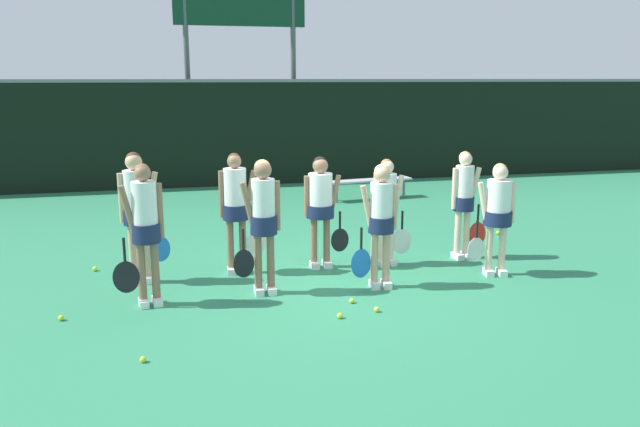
# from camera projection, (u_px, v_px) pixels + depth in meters

# --- Properties ---
(ground_plane) EXTENTS (140.00, 140.00, 0.00)m
(ground_plane) POSITION_uv_depth(u_px,v_px,m) (322.00, 278.00, 8.82)
(ground_plane) COLOR #2D7F56
(fence_windscreen) EXTENTS (60.00, 0.08, 2.74)m
(fence_windscreen) POSITION_uv_depth(u_px,v_px,m) (247.00, 132.00, 16.17)
(fence_windscreen) COLOR black
(fence_windscreen) RESTS_ON ground_plane
(scoreboard) EXTENTS (3.45, 0.15, 5.54)m
(scoreboard) POSITION_uv_depth(u_px,v_px,m) (240.00, 18.00, 16.33)
(scoreboard) COLOR #515156
(scoreboard) RESTS_ON ground_plane
(bench_courtside) EXTENTS (2.13, 0.63, 0.47)m
(bench_courtside) POSITION_uv_depth(u_px,v_px,m) (369.00, 182.00, 14.46)
(bench_courtside) COLOR #B2B2B7
(bench_courtside) RESTS_ON ground_plane
(player_0) EXTENTS (0.64, 0.34, 1.77)m
(player_0) POSITION_uv_depth(u_px,v_px,m) (145.00, 224.00, 7.56)
(player_0) COLOR #8C664C
(player_0) RESTS_ON ground_plane
(player_1) EXTENTS (0.63, 0.35, 1.77)m
(player_1) POSITION_uv_depth(u_px,v_px,m) (263.00, 215.00, 7.99)
(player_1) COLOR #8C664C
(player_1) RESTS_ON ground_plane
(player_2) EXTENTS (0.62, 0.34, 1.67)m
(player_2) POSITION_uv_depth(u_px,v_px,m) (381.00, 216.00, 8.23)
(player_2) COLOR tan
(player_2) RESTS_ON ground_plane
(player_3) EXTENTS (0.66, 0.40, 1.61)m
(player_3) POSITION_uv_depth(u_px,v_px,m) (498.00, 210.00, 8.77)
(player_3) COLOR beige
(player_3) RESTS_ON ground_plane
(player_4) EXTENTS (0.64, 0.36, 1.81)m
(player_4) POSITION_uv_depth(u_px,v_px,m) (137.00, 206.00, 8.41)
(player_4) COLOR tan
(player_4) RESTS_ON ground_plane
(player_5) EXTENTS (0.66, 0.37, 1.74)m
(player_5) POSITION_uv_depth(u_px,v_px,m) (236.00, 203.00, 8.84)
(player_5) COLOR #8C664C
(player_5) RESTS_ON ground_plane
(player_6) EXTENTS (0.68, 0.41, 1.66)m
(player_6) POSITION_uv_depth(u_px,v_px,m) (321.00, 202.00, 9.13)
(player_6) COLOR #8C664C
(player_6) RESTS_ON ground_plane
(player_7) EXTENTS (0.63, 0.33, 1.61)m
(player_7) POSITION_uv_depth(u_px,v_px,m) (387.00, 204.00, 9.27)
(player_7) COLOR beige
(player_7) RESTS_ON ground_plane
(player_8) EXTENTS (0.61, 0.32, 1.68)m
(player_8) POSITION_uv_depth(u_px,v_px,m) (464.00, 197.00, 9.60)
(player_8) COLOR beige
(player_8) RESTS_ON ground_plane
(tennis_ball_0) EXTENTS (0.07, 0.07, 0.07)m
(tennis_ball_0) POSITION_uv_depth(u_px,v_px,m) (403.00, 244.00, 10.47)
(tennis_ball_0) COLOR #CCE033
(tennis_ball_0) RESTS_ON ground_plane
(tennis_ball_1) EXTENTS (0.06, 0.06, 0.06)m
(tennis_ball_1) POSITION_uv_depth(u_px,v_px,m) (352.00, 301.00, 7.83)
(tennis_ball_1) COLOR #CCE033
(tennis_ball_1) RESTS_ON ground_plane
(tennis_ball_2) EXTENTS (0.07, 0.07, 0.07)m
(tennis_ball_2) POSITION_uv_depth(u_px,v_px,m) (61.00, 318.00, 7.27)
(tennis_ball_2) COLOR #CCE033
(tennis_ball_2) RESTS_ON ground_plane
(tennis_ball_3) EXTENTS (0.07, 0.07, 0.07)m
(tennis_ball_3) POSITION_uv_depth(u_px,v_px,m) (95.00, 269.00, 9.13)
(tennis_ball_3) COLOR #CCE033
(tennis_ball_3) RESTS_ON ground_plane
(tennis_ball_4) EXTENTS (0.07, 0.07, 0.07)m
(tennis_ball_4) POSITION_uv_depth(u_px,v_px,m) (340.00, 316.00, 7.33)
(tennis_ball_4) COLOR #CCE033
(tennis_ball_4) RESTS_ON ground_plane
(tennis_ball_5) EXTENTS (0.07, 0.07, 0.07)m
(tennis_ball_5) POSITION_uv_depth(u_px,v_px,m) (498.00, 233.00, 11.24)
(tennis_ball_5) COLOR #CCE033
(tennis_ball_5) RESTS_ON ground_plane
(tennis_ball_6) EXTENTS (0.07, 0.07, 0.07)m
(tennis_ball_6) POSITION_uv_depth(u_px,v_px,m) (377.00, 309.00, 7.53)
(tennis_ball_6) COLOR #CCE033
(tennis_ball_6) RESTS_ON ground_plane
(tennis_ball_7) EXTENTS (0.06, 0.06, 0.06)m
(tennis_ball_7) POSITION_uv_depth(u_px,v_px,m) (143.00, 359.00, 6.20)
(tennis_ball_7) COLOR #CCE033
(tennis_ball_7) RESTS_ON ground_plane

